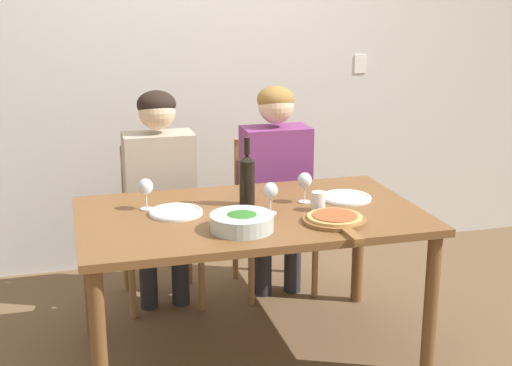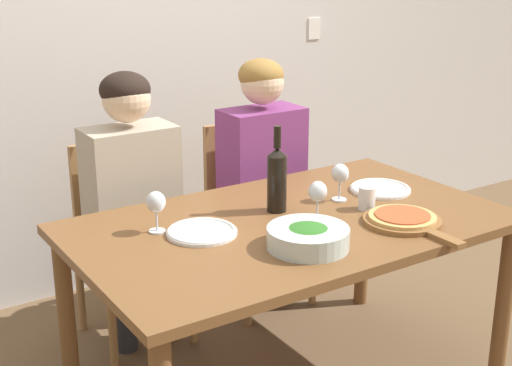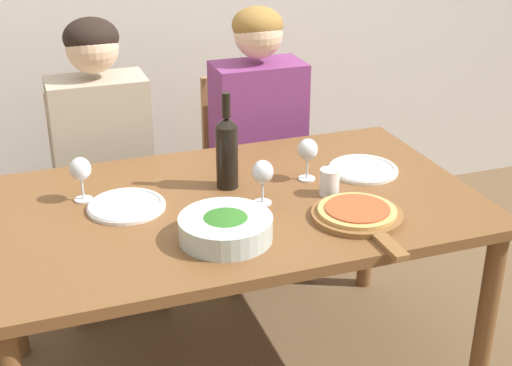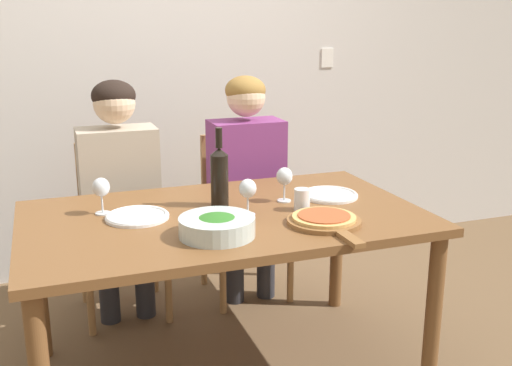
{
  "view_description": "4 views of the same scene",
  "coord_description": "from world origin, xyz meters",
  "px_view_note": "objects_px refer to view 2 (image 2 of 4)",
  "views": [
    {
      "loc": [
        -0.81,
        -3.07,
        1.74
      ],
      "look_at": [
        0.03,
        0.0,
        0.86
      ],
      "focal_mm": 50.0,
      "sensor_mm": 36.0,
      "label": 1
    },
    {
      "loc": [
        -1.45,
        -1.99,
        1.67
      ],
      "look_at": [
        -0.12,
        0.05,
        0.88
      ],
      "focal_mm": 50.0,
      "sensor_mm": 36.0,
      "label": 2
    },
    {
      "loc": [
        -0.63,
        -2.0,
        1.74
      ],
      "look_at": [
        0.07,
        -0.01,
        0.78
      ],
      "focal_mm": 50.0,
      "sensor_mm": 36.0,
      "label": 3
    },
    {
      "loc": [
        -0.67,
        -2.21,
        1.48
      ],
      "look_at": [
        0.13,
        -0.01,
        0.85
      ],
      "focal_mm": 42.0,
      "sensor_mm": 36.0,
      "label": 4
    }
  ],
  "objects_px": {
    "person_woman": "(133,186)",
    "wine_glass_right": "(340,175)",
    "wine_glass_left": "(156,204)",
    "person_man": "(264,162)",
    "wine_bottle": "(277,178)",
    "wine_glass_centre": "(318,193)",
    "broccoli_bowl": "(308,237)",
    "dinner_plate_right": "(380,189)",
    "chair_left": "(126,234)",
    "chair_right": "(252,206)",
    "dinner_plate_left": "(202,232)",
    "pizza_on_board": "(404,220)",
    "water_tumbler": "(367,198)"
  },
  "relations": [
    {
      "from": "person_woman",
      "to": "wine_glass_right",
      "type": "bearing_deg",
      "value": -44.17
    },
    {
      "from": "wine_glass_left",
      "to": "wine_glass_right",
      "type": "height_order",
      "value": "same"
    },
    {
      "from": "person_man",
      "to": "wine_bottle",
      "type": "bearing_deg",
      "value": -119.39
    },
    {
      "from": "person_woman",
      "to": "person_man",
      "type": "distance_m",
      "value": 0.67
    },
    {
      "from": "wine_glass_left",
      "to": "wine_glass_centre",
      "type": "relative_size",
      "value": 1.0
    },
    {
      "from": "wine_bottle",
      "to": "broccoli_bowl",
      "type": "height_order",
      "value": "wine_bottle"
    },
    {
      "from": "dinner_plate_right",
      "to": "person_woman",
      "type": "bearing_deg",
      "value": 144.09
    },
    {
      "from": "chair_left",
      "to": "chair_right",
      "type": "height_order",
      "value": "same"
    },
    {
      "from": "person_man",
      "to": "wine_bottle",
      "type": "height_order",
      "value": "person_man"
    },
    {
      "from": "person_man",
      "to": "broccoli_bowl",
      "type": "xyz_separation_m",
      "value": [
        -0.44,
        -0.92,
        0.03
      ]
    },
    {
      "from": "chair_right",
      "to": "wine_glass_left",
      "type": "bearing_deg",
      "value": -142.0
    },
    {
      "from": "person_woman",
      "to": "person_man",
      "type": "height_order",
      "value": "same"
    },
    {
      "from": "person_woman",
      "to": "wine_bottle",
      "type": "bearing_deg",
      "value": -58.85
    },
    {
      "from": "dinner_plate_left",
      "to": "broccoli_bowl",
      "type": "bearing_deg",
      "value": -51.14
    },
    {
      "from": "wine_glass_left",
      "to": "chair_left",
      "type": "bearing_deg",
      "value": 77.89
    },
    {
      "from": "pizza_on_board",
      "to": "wine_glass_left",
      "type": "distance_m",
      "value": 0.9
    },
    {
      "from": "chair_left",
      "to": "person_man",
      "type": "distance_m",
      "value": 0.72
    },
    {
      "from": "wine_bottle",
      "to": "wine_glass_right",
      "type": "distance_m",
      "value": 0.28
    },
    {
      "from": "dinner_plate_left",
      "to": "wine_glass_left",
      "type": "bearing_deg",
      "value": 139.17
    },
    {
      "from": "wine_glass_left",
      "to": "wine_glass_right",
      "type": "relative_size",
      "value": 1.0
    },
    {
      "from": "wine_bottle",
      "to": "chair_right",
      "type": "bearing_deg",
      "value": 64.68
    },
    {
      "from": "wine_bottle",
      "to": "wine_glass_centre",
      "type": "relative_size",
      "value": 2.21
    },
    {
      "from": "chair_left",
      "to": "chair_right",
      "type": "relative_size",
      "value": 1.0
    },
    {
      "from": "wine_glass_right",
      "to": "dinner_plate_left",
      "type": "bearing_deg",
      "value": -178.55
    },
    {
      "from": "wine_glass_right",
      "to": "water_tumbler",
      "type": "height_order",
      "value": "wine_glass_right"
    },
    {
      "from": "chair_right",
      "to": "wine_glass_right",
      "type": "bearing_deg",
      "value": -93.36
    },
    {
      "from": "dinner_plate_right",
      "to": "wine_glass_right",
      "type": "height_order",
      "value": "wine_glass_right"
    },
    {
      "from": "dinner_plate_left",
      "to": "water_tumbler",
      "type": "bearing_deg",
      "value": -10.53
    },
    {
      "from": "wine_glass_left",
      "to": "broccoli_bowl",
      "type": "bearing_deg",
      "value": -48.09
    },
    {
      "from": "chair_right",
      "to": "wine_glass_left",
      "type": "xyz_separation_m",
      "value": [
        -0.8,
        -0.62,
        0.35
      ]
    },
    {
      "from": "dinner_plate_left",
      "to": "wine_glass_right",
      "type": "relative_size",
      "value": 1.66
    },
    {
      "from": "pizza_on_board",
      "to": "wine_glass_left",
      "type": "relative_size",
      "value": 2.83
    },
    {
      "from": "chair_right",
      "to": "dinner_plate_right",
      "type": "relative_size",
      "value": 3.5
    },
    {
      "from": "pizza_on_board",
      "to": "broccoli_bowl",
      "type": "bearing_deg",
      "value": 177.81
    },
    {
      "from": "chair_left",
      "to": "chair_right",
      "type": "xyz_separation_m",
      "value": [
        0.67,
        0.0,
        0.0
      ]
    },
    {
      "from": "person_woman",
      "to": "dinner_plate_left",
      "type": "distance_m",
      "value": 0.62
    },
    {
      "from": "wine_bottle",
      "to": "wine_glass_left",
      "type": "distance_m",
      "value": 0.48
    },
    {
      "from": "person_woman",
      "to": "wine_bottle",
      "type": "relative_size",
      "value": 3.63
    },
    {
      "from": "person_woman",
      "to": "wine_bottle",
      "type": "xyz_separation_m",
      "value": [
        0.34,
        -0.57,
        0.13
      ]
    },
    {
      "from": "pizza_on_board",
      "to": "wine_glass_left",
      "type": "bearing_deg",
      "value": 151.95
    },
    {
      "from": "wine_bottle",
      "to": "dinner_plate_left",
      "type": "relative_size",
      "value": 1.33
    },
    {
      "from": "wine_bottle",
      "to": "water_tumbler",
      "type": "xyz_separation_m",
      "value": [
        0.3,
        -0.17,
        -0.09
      ]
    },
    {
      "from": "chair_left",
      "to": "wine_glass_left",
      "type": "xyz_separation_m",
      "value": [
        -0.13,
        -0.62,
        0.35
      ]
    },
    {
      "from": "dinner_plate_right",
      "to": "wine_glass_centre",
      "type": "bearing_deg",
      "value": -163.68
    },
    {
      "from": "wine_bottle",
      "to": "broccoli_bowl",
      "type": "relative_size",
      "value": 1.2
    },
    {
      "from": "person_man",
      "to": "wine_glass_centre",
      "type": "height_order",
      "value": "person_man"
    },
    {
      "from": "chair_left",
      "to": "wine_bottle",
      "type": "distance_m",
      "value": 0.85
    },
    {
      "from": "chair_right",
      "to": "wine_bottle",
      "type": "bearing_deg",
      "value": -115.32
    },
    {
      "from": "wine_glass_right",
      "to": "wine_glass_centre",
      "type": "distance_m",
      "value": 0.25
    },
    {
      "from": "dinner_plate_left",
      "to": "wine_glass_left",
      "type": "height_order",
      "value": "wine_glass_left"
    }
  ]
}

